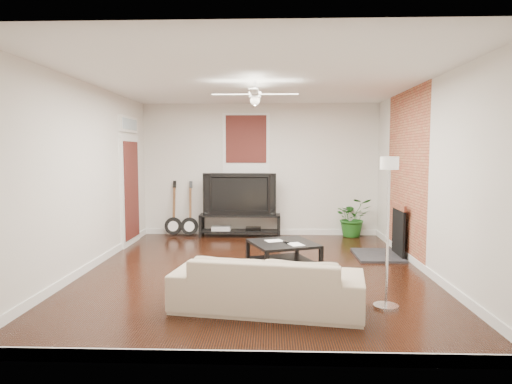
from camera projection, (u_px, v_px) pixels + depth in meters
room at (255, 177)px, 6.60m from camera, size 5.01×6.01×2.81m
brick_accent at (406, 174)px, 7.51m from camera, size 0.02×2.20×2.80m
fireplace at (387, 230)px, 7.60m from camera, size 0.80×1.10×0.92m
window_back at (246, 144)px, 9.52m from camera, size 1.00×0.06×1.30m
door_left at (130, 180)px, 8.59m from camera, size 0.08×1.00×2.50m
tv_stand at (240, 225)px, 9.49m from camera, size 1.69×0.45×0.47m
tv at (240, 194)px, 9.45m from camera, size 1.51×0.20×0.87m
coffee_table at (283, 255)px, 6.93m from camera, size 1.19×1.19×0.39m
sofa at (268, 282)px, 5.05m from camera, size 2.22×1.15×0.62m
floor_lamp at (388, 233)px, 5.05m from camera, size 0.33×0.33×1.73m
potted_plant at (353, 217)px, 9.43m from camera, size 0.80×0.71×0.82m
guitar_left at (173, 208)px, 9.47m from camera, size 0.38×0.27×1.19m
guitar_right at (189, 208)px, 9.43m from camera, size 0.40×0.31×1.19m
ceiling_fan at (255, 95)px, 6.50m from camera, size 1.24×1.24×0.32m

